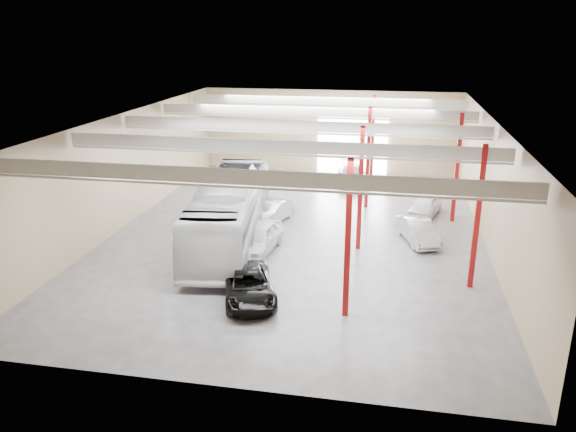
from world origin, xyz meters
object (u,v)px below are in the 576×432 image
(coach_bus, at_px, (230,212))
(car_row_b, at_px, (272,212))
(car_row_a, at_px, (258,238))
(car_right_far, at_px, (425,205))
(black_sedan, at_px, (249,285))
(car_right_near, at_px, (418,231))
(car_row_c, at_px, (352,175))

(coach_bus, relative_size, car_row_b, 3.37)
(car_row_a, bearing_deg, car_right_far, 47.31)
(coach_bus, bearing_deg, black_sedan, -74.61)
(car_row_a, distance_m, car_right_far, 12.72)
(coach_bus, bearing_deg, car_right_near, 4.53)
(car_row_b, height_order, car_right_far, car_right_far)
(black_sedan, relative_size, car_row_a, 1.03)
(black_sedan, xyz_separation_m, car_right_near, (7.90, 9.00, 0.00))
(black_sedan, height_order, car_row_a, car_row_a)
(black_sedan, xyz_separation_m, car_row_a, (-0.97, 5.74, 0.13))
(car_right_near, bearing_deg, coach_bus, 173.55)
(black_sedan, bearing_deg, car_row_b, 77.07)
(car_row_b, relative_size, car_right_far, 1.03)
(car_row_b, relative_size, car_row_c, 0.77)
(car_row_a, relative_size, car_row_b, 1.17)
(car_row_a, relative_size, car_right_far, 1.21)
(car_row_b, distance_m, car_right_far, 10.33)
(car_row_a, xyz_separation_m, car_row_c, (4.00, 15.56, -0.05))
(car_row_a, relative_size, car_row_c, 0.91)
(car_row_a, bearing_deg, car_row_b, 98.92)
(black_sedan, xyz_separation_m, car_right_far, (8.53, 14.20, -0.01))
(car_row_b, bearing_deg, coach_bus, -91.38)
(car_right_near, xyz_separation_m, car_right_far, (0.63, 5.20, -0.01))
(black_sedan, height_order, car_row_b, black_sedan)
(car_right_near, bearing_deg, car_row_a, -178.15)
(car_row_c, bearing_deg, car_row_b, -119.53)
(car_right_far, bearing_deg, coach_bus, -129.46)
(black_sedan, height_order, car_right_far, black_sedan)
(car_row_c, height_order, car_right_near, car_row_c)
(coach_bus, distance_m, black_sedan, 7.42)
(car_right_near, bearing_deg, black_sedan, -149.59)
(black_sedan, xyz_separation_m, car_row_b, (-1.27, 10.94, -0.01))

